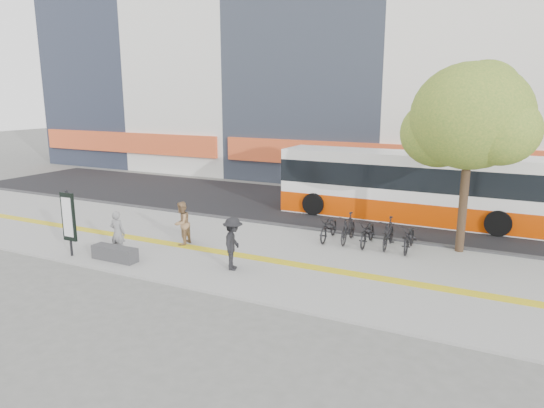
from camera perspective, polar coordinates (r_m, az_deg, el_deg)
The scene contains 13 objects.
ground at distance 15.83m, azimuth -7.96°, elevation -6.89°, with size 120.00×120.00×0.00m, color #5E5E59.
sidewalk at distance 17.00m, azimuth -5.12°, elevation -5.29°, with size 40.00×7.00×0.08m, color gray.
tactile_strip at distance 16.59m, azimuth -6.02°, elevation -5.61°, with size 40.00×0.45×0.01m, color gold.
street at distance 23.49m, azimuth 4.45°, elevation -0.25°, with size 40.00×8.00×0.06m, color black.
curb at distance 19.93m, azimuth 0.13°, elevation -2.44°, with size 40.00×0.25×0.14m, color #323234.
bench at distance 16.44m, azimuth -17.93°, elevation -5.53°, with size 1.60×0.45×0.45m, color #323234.
signboard at distance 17.10m, azimuth -22.74°, elevation -1.52°, with size 0.55×0.10×2.20m.
street_tree at distance 17.15m, azimuth 22.21°, elevation 9.23°, with size 4.40×3.80×6.31m.
bus at distance 21.49m, azimuth 15.33°, elevation 1.83°, with size 10.67×2.53×2.84m.
bicycle_row at distance 17.46m, azimuth 11.16°, elevation -3.18°, with size 3.59×1.82×1.05m.
seated_woman at distance 16.84m, azimuth -17.63°, elevation -3.26°, with size 0.54×0.35×1.48m, color black.
pedestrian_tan at distance 17.41m, azimuth -10.54°, elevation -2.24°, with size 0.75×0.58×1.54m, color #936E49.
pedestrian_dark at distance 14.73m, azimuth -4.59°, elevation -4.63°, with size 1.05×0.60×1.63m, color black.
Camera 1 is at (8.51, -12.26, 5.26)m, focal length 32.14 mm.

